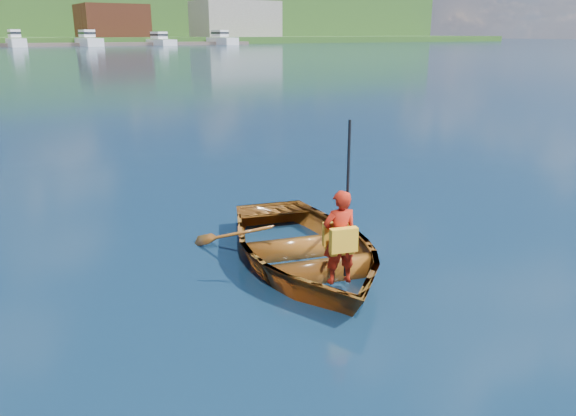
{
  "coord_description": "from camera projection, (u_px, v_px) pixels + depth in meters",
  "views": [
    {
      "loc": [
        -3.38,
        -6.56,
        3.06
      ],
      "look_at": [
        0.4,
        -0.59,
        0.85
      ],
      "focal_mm": 35.0,
      "sensor_mm": 36.0,
      "label": 1
    }
  ],
  "objects": [
    {
      "name": "rowboat",
      "position": [
        304.0,
        247.0,
        7.72
      ],
      "size": [
        3.6,
        4.37,
        0.79
      ],
      "color": "#73340B",
      "rests_on": "ground"
    },
    {
      "name": "child_paddler",
      "position": [
        340.0,
        237.0,
        6.81
      ],
      "size": [
        0.49,
        0.41,
        1.99
      ],
      "color": "#B51F0F",
      "rests_on": "ground"
    },
    {
      "name": "ground",
      "position": [
        242.0,
        260.0,
        7.93
      ],
      "size": [
        600.0,
        600.0,
        0.0
      ],
      "color": "#112B43",
      "rests_on": "ground"
    }
  ]
}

